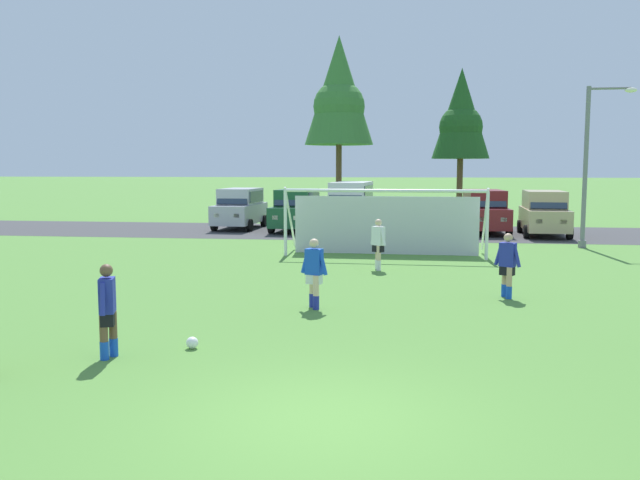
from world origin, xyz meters
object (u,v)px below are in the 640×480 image
(parked_car_slot_center_left, at_px, (351,204))
(parked_car_slot_center, at_px, (414,217))
(parked_car_slot_right, at_px, (544,213))
(soccer_ball, at_px, (192,343))
(player_winger_right, at_px, (378,244))
(street_lamp, at_px, (591,165))
(parked_car_slot_far_left, at_px, (240,208))
(parked_car_slot_center_right, at_px, (485,211))
(parked_car_slot_left, at_px, (297,210))
(player_defender_far, at_px, (108,311))
(player_striker_near, at_px, (314,273))
(soccer_goal, at_px, (385,221))
(player_midfield_center, at_px, (507,266))

(parked_car_slot_center_left, bearing_deg, parked_car_slot_center, -33.73)
(parked_car_slot_right, bearing_deg, soccer_ball, -115.63)
(player_winger_right, distance_m, parked_car_slot_center_left, 13.74)
(player_winger_right, xyz_separation_m, street_lamp, (8.23, 7.04, 2.57))
(parked_car_slot_far_left, xyz_separation_m, parked_car_slot_center_right, (12.76, -0.82, 0.00))
(parked_car_slot_left, xyz_separation_m, street_lamp, (13.02, -5.39, 2.28))
(player_defender_far, relative_size, parked_car_slot_left, 0.35)
(player_striker_near, height_order, parked_car_slot_right, parked_car_slot_right)
(parked_car_slot_center_right, height_order, street_lamp, street_lamp)
(parked_car_slot_left, relative_size, parked_car_slot_center_right, 1.00)
(soccer_goal, height_order, player_defender_far, soccer_goal)
(parked_car_slot_center, distance_m, street_lamp, 8.65)
(soccer_goal, distance_m, parked_car_slot_center_right, 10.03)
(parked_car_slot_far_left, bearing_deg, soccer_ball, -77.47)
(soccer_ball, xyz_separation_m, street_lamp, (11.13, 16.78, 3.28))
(player_defender_far, distance_m, parked_car_slot_center_right, 24.76)
(player_midfield_center, bearing_deg, player_striker_near, -157.90)
(player_striker_near, distance_m, player_midfield_center, 5.01)
(player_midfield_center, distance_m, parked_car_slot_center_left, 18.55)
(player_defender_far, relative_size, parked_car_slot_right, 0.35)
(player_midfield_center, relative_size, parked_car_slot_far_left, 0.35)
(player_midfield_center, distance_m, parked_car_slot_left, 18.49)
(parked_car_slot_center_right, bearing_deg, soccer_goal, -117.46)
(parked_car_slot_center_right, bearing_deg, player_winger_right, -110.44)
(parked_car_slot_center, height_order, parked_car_slot_center_right, parked_car_slot_center_right)
(parked_car_slot_left, relative_size, parked_car_slot_center_left, 0.96)
(parked_car_slot_center_right, bearing_deg, parked_car_slot_right, -17.85)
(parked_car_slot_far_left, xyz_separation_m, parked_car_slot_left, (3.27, -1.02, 0.00))
(player_defender_far, height_order, parked_car_slot_right, parked_car_slot_right)
(player_striker_near, xyz_separation_m, parked_car_slot_center_left, (-0.86, 19.59, 0.52))
(parked_car_slot_left, relative_size, parked_car_slot_right, 1.00)
(player_striker_near, distance_m, parked_car_slot_far_left, 20.63)
(parked_car_slot_left, xyz_separation_m, parked_car_slot_center, (5.98, -1.03, -0.24))
(parked_car_slot_left, height_order, street_lamp, street_lamp)
(player_winger_right, distance_m, parked_car_slot_center_right, 13.47)
(player_winger_right, bearing_deg, parked_car_slot_far_left, 120.93)
(soccer_goal, distance_m, parked_car_slot_far_left, 12.68)
(player_midfield_center, relative_size, parked_car_slot_left, 0.35)
(player_midfield_center, distance_m, player_defender_far, 9.90)
(player_defender_far, relative_size, parked_car_slot_far_left, 0.35)
(player_midfield_center, xyz_separation_m, parked_car_slot_center_right, (1.26, 16.75, 0.29))
(parked_car_slot_center, height_order, parked_car_slot_right, parked_car_slot_right)
(player_defender_far, xyz_separation_m, parked_car_slot_center_left, (2.07, 24.07, 0.52))
(player_midfield_center, height_order, parked_car_slot_far_left, parked_car_slot_far_left)
(soccer_goal, relative_size, street_lamp, 1.14)
(player_striker_near, relative_size, parked_car_slot_far_left, 0.35)
(soccer_goal, xyz_separation_m, parked_car_slot_center_right, (4.62, 8.90, -0.18))
(soccer_ball, distance_m, parked_car_slot_right, 23.86)
(parked_car_slot_center, xyz_separation_m, parked_car_slot_right, (6.22, 0.36, 0.24))
(player_midfield_center, bearing_deg, player_winger_right, 129.78)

